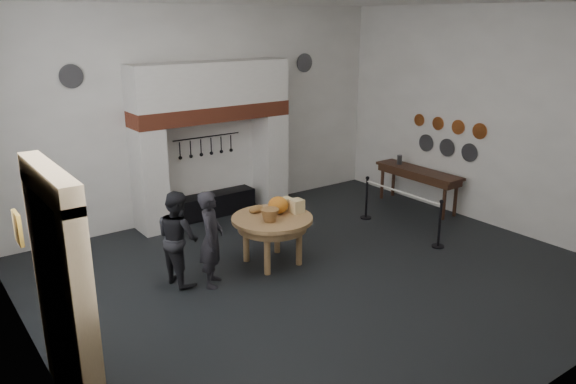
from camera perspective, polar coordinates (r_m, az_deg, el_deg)
floor at (r=9.80m, az=3.16°, el=-8.29°), size 9.00×8.00×0.02m
wall_back at (r=12.36m, az=-8.54°, el=7.91°), size 9.00×0.02×4.50m
wall_front at (r=6.59m, az=25.96°, el=-2.00°), size 9.00×0.02×4.50m
wall_left at (r=7.20m, az=-25.58°, el=-0.43°), size 0.02×8.00×4.50m
wall_right at (r=12.37m, az=19.89°, el=7.08°), size 0.02×8.00×4.50m
chimney_pier_left at (r=11.70m, az=-13.87°, el=1.15°), size 0.55×0.70×2.15m
chimney_pier_right at (r=13.04m, az=-1.84°, el=3.31°), size 0.55×0.70×2.15m
hearth_brick_band at (r=12.04m, az=-7.76°, el=7.98°), size 3.50×0.72×0.32m
chimney_hood at (r=11.96m, az=-7.88°, el=10.87°), size 3.50×0.70×0.90m
iron_range at (r=12.60m, az=-7.54°, el=-1.26°), size 1.90×0.45×0.50m
utensil_rail at (r=12.38m, az=-8.26°, el=5.58°), size 1.60×0.02×0.02m
door_recess at (r=6.65m, az=-22.47°, el=-10.79°), size 0.04×1.10×2.50m
door_jamb_near at (r=6.04m, az=-19.99°, el=-12.92°), size 0.22×0.30×2.60m
door_jamb_far at (r=7.26m, az=-23.20°, el=-8.01°), size 0.22×0.30×2.60m
door_lintel at (r=6.16m, az=-23.14°, el=1.00°), size 0.22×1.70×0.30m
wall_plaque at (r=8.15m, az=-25.76°, el=-3.32°), size 0.05×0.34×0.44m
work_table at (r=9.89m, az=-1.62°, el=-2.74°), size 1.57×1.57×0.07m
pumpkin at (r=10.01m, az=-1.01°, el=-1.33°), size 0.36×0.36×0.31m
cheese_block_big at (r=10.08m, az=0.88°, el=-1.42°), size 0.22×0.22×0.24m
cheese_block_small at (r=10.30m, az=-0.21°, el=-1.11°), size 0.18×0.18×0.20m
wicker_basket at (r=9.65m, az=-1.86°, el=-2.36°), size 0.35×0.35×0.22m
bread_loaf at (r=10.08m, az=-3.22°, el=-1.77°), size 0.31×0.18×0.13m
visitor_near at (r=9.19m, az=-7.79°, el=-4.74°), size 0.66×0.70×1.61m
visitor_far at (r=9.37m, az=-11.12°, el=-4.57°), size 0.69×0.84×1.59m
side_table at (r=13.21m, az=13.12°, el=2.12°), size 0.55×2.20×0.06m
pewter_jug at (r=13.56m, az=11.26°, el=3.24°), size 0.12×0.12×0.22m
copper_pan_a at (r=12.50m, az=18.89°, el=5.87°), size 0.03×0.34×0.34m
copper_pan_b at (r=12.81m, az=16.90°, el=6.32°), size 0.03×0.32×0.32m
copper_pan_c at (r=13.15m, az=15.00°, el=6.74°), size 0.03×0.30×0.30m
copper_pan_d at (r=13.49m, az=13.19°, el=7.14°), size 0.03×0.28×0.28m
pewter_plate_left at (r=12.71m, az=17.95°, el=3.83°), size 0.03×0.40×0.40m
pewter_plate_mid at (r=13.06m, az=15.84°, el=4.36°), size 0.03×0.40×0.40m
pewter_plate_right at (r=13.43m, az=13.85°, el=4.86°), size 0.03×0.40×0.40m
pewter_plate_back_left at (r=11.22m, az=-21.16°, el=10.91°), size 0.44×0.03×0.44m
pewter_plate_back_right at (r=13.66m, az=1.68°, el=12.99°), size 0.44×0.03×0.44m
barrier_post_near at (r=11.08m, az=15.15°, el=-3.26°), size 0.05×0.05×0.90m
barrier_post_far at (r=12.34m, az=7.99°, el=-0.69°), size 0.05×0.05×0.90m
barrier_rope at (r=11.56m, az=11.49°, el=-0.04°), size 0.04×2.00×0.04m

